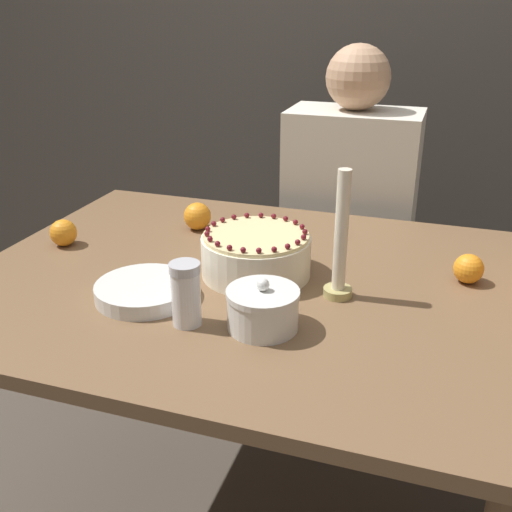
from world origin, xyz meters
The scene contains 11 objects.
wall_behind centered at (0.00, 1.40, 1.30)m, with size 8.00×0.05×2.60m.
dining_table centered at (0.00, 0.00, 0.64)m, with size 1.22×0.96×0.77m.
cake centered at (0.02, 0.02, 0.82)m, with size 0.24×0.24×0.11m.
sugar_bowl centered at (0.11, -0.20, 0.81)m, with size 0.14×0.14×0.10m.
sugar_shaker centered at (-0.03, -0.23, 0.84)m, with size 0.06×0.06×0.13m.
plate_stack centered at (-0.16, -0.16, 0.79)m, with size 0.20×0.20×0.03m.
candle centered at (0.22, -0.03, 0.88)m, with size 0.06×0.06×0.27m.
orange_fruit_0 centered at (-0.22, 0.24, 0.81)m, with size 0.07×0.07×0.07m.
orange_fruit_1 centered at (0.47, 0.13, 0.80)m, with size 0.06×0.06×0.06m.
orange_fruit_2 centered at (-0.49, 0.03, 0.81)m, with size 0.07×0.07×0.07m.
person_man_blue_shirt centered at (0.12, 0.68, 0.53)m, with size 0.40×0.34×1.22m.
Camera 1 is at (0.41, -1.13, 1.35)m, focal length 42.00 mm.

